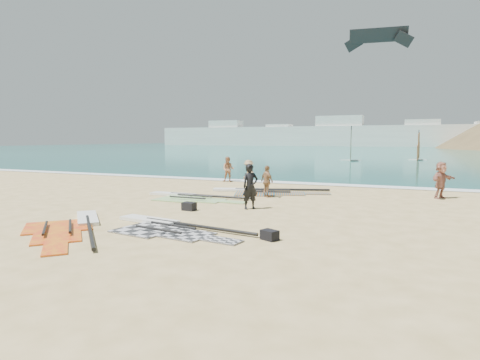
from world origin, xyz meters
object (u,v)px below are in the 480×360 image
at_px(beachgoer_left, 228,169).
at_px(beachgoer_back, 267,181).
at_px(person_wetsuit, 250,187).
at_px(rig_grey, 164,227).
at_px(rig_red, 73,226).
at_px(beachgoer_mid, 249,175).
at_px(gear_bag_far, 270,235).
at_px(gear_bag_near, 189,206).
at_px(beachgoer_right, 441,180).
at_px(rig_green, 187,197).
at_px(rig_orange, 261,191).

distance_m(beachgoer_left, beachgoer_back, 7.62).
bearing_deg(person_wetsuit, rig_grey, -152.55).
bearing_deg(rig_red, beachgoer_left, 138.92).
relative_size(rig_red, beachgoer_mid, 2.99).
bearing_deg(gear_bag_far, gear_bag_near, 144.74).
distance_m(beachgoer_mid, beachgoer_back, 3.18).
relative_size(rig_red, gear_bag_near, 9.80).
xyz_separation_m(gear_bag_far, beachgoer_back, (-2.96, 8.13, 0.66)).
distance_m(gear_bag_near, beachgoer_right, 12.52).
xyz_separation_m(person_wetsuit, beachgoer_back, (-0.50, 3.53, -0.15)).
bearing_deg(beachgoer_left, beachgoer_right, -24.90).
xyz_separation_m(rig_red, gear_bag_near, (1.91, 4.33, 0.12)).
xyz_separation_m(rig_grey, rig_red, (-2.82, -1.14, 0.00)).
relative_size(gear_bag_far, beachgoer_back, 0.30).
bearing_deg(rig_green, beachgoer_left, 99.63).
distance_m(rig_orange, beachgoer_back, 2.01).
distance_m(rig_green, rig_red, 7.33).
distance_m(gear_bag_near, beachgoer_mid, 7.35).
bearing_deg(rig_green, rig_grey, -65.87).
bearing_deg(beachgoer_mid, beachgoer_back, -10.28).
distance_m(gear_bag_far, beachgoer_right, 12.27).
xyz_separation_m(rig_grey, rig_orange, (-0.16, 9.64, 0.00)).
bearing_deg(rig_grey, beachgoer_left, 114.85).
relative_size(rig_green, person_wetsuit, 3.05).
relative_size(rig_grey, beachgoer_mid, 3.21).
bearing_deg(gear_bag_far, person_wetsuit, 118.11).
distance_m(gear_bag_near, beachgoer_left, 11.18).
xyz_separation_m(beachgoer_left, beachgoer_back, (4.89, -5.85, -0.06)).
xyz_separation_m(rig_grey, beachgoer_mid, (-1.22, 10.50, 0.82)).
distance_m(rig_grey, gear_bag_near, 3.32).
bearing_deg(person_wetsuit, beachgoer_mid, 65.99).
distance_m(gear_bag_far, beachgoer_back, 8.67).
bearing_deg(rig_orange, gear_bag_far, -87.02).
height_order(rig_orange, beachgoer_mid, beachgoer_mid).
height_order(rig_grey, rig_red, rig_red).
height_order(person_wetsuit, beachgoer_mid, person_wetsuit).
height_order(rig_red, beachgoer_left, beachgoer_left).
bearing_deg(person_wetsuit, beachgoer_left, 73.22).
bearing_deg(gear_bag_near, rig_green, 122.01).
distance_m(gear_bag_far, person_wetsuit, 5.28).
bearing_deg(beachgoer_mid, beachgoer_left, 171.17).
bearing_deg(rig_red, beachgoer_mid, 126.19).
distance_m(person_wetsuit, beachgoer_left, 10.81).
height_order(beachgoer_mid, beachgoer_back, beachgoer_mid).
relative_size(rig_green, beachgoer_right, 3.17).
xyz_separation_m(person_wetsuit, beachgoer_mid, (-2.50, 5.99, -0.09)).
distance_m(rig_red, beachgoer_mid, 11.77).
xyz_separation_m(gear_bag_near, beachgoer_mid, (-0.31, 7.31, 0.70)).
bearing_deg(gear_bag_near, rig_red, -113.81).
bearing_deg(gear_bag_near, rig_grey, -74.02).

